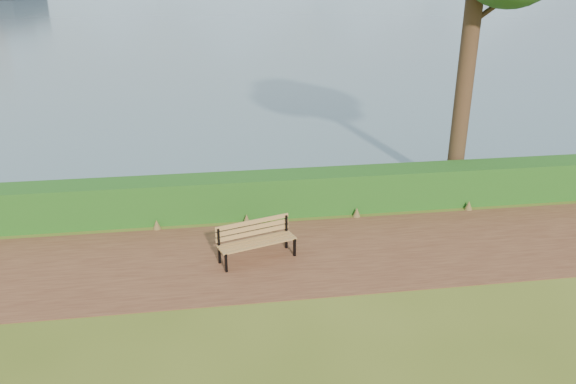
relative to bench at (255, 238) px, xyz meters
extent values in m
plane|color=#4A5919|center=(1.04, -0.32, -0.47)|extent=(140.00, 140.00, 0.00)
cube|color=#532C1C|center=(1.04, -0.02, -0.47)|extent=(40.00, 3.40, 0.01)
cube|color=#184F16|center=(1.04, 2.28, 0.03)|extent=(32.00, 0.85, 1.00)
cube|color=black|center=(-0.64, -0.50, -0.27)|extent=(0.06, 0.07, 0.41)
cube|color=black|center=(-0.76, -0.12, -0.08)|extent=(0.06, 0.07, 0.78)
cube|color=black|center=(-0.70, -0.31, -0.09)|extent=(0.19, 0.47, 0.05)
cube|color=black|center=(0.82, -0.04, -0.27)|extent=(0.06, 0.07, 0.41)
cube|color=black|center=(0.69, 0.34, -0.08)|extent=(0.06, 0.07, 0.78)
cube|color=black|center=(0.75, 0.15, -0.09)|extent=(0.19, 0.47, 0.05)
cube|color=olive|center=(0.08, -0.25, -0.06)|extent=(1.59, 0.57, 0.03)
cube|color=olive|center=(0.04, -0.14, -0.06)|extent=(1.59, 0.57, 0.03)
cube|color=olive|center=(0.01, -0.03, -0.06)|extent=(1.59, 0.57, 0.03)
cube|color=olive|center=(-0.03, 0.08, -0.06)|extent=(1.59, 0.57, 0.03)
cube|color=olive|center=(-0.04, 0.14, 0.05)|extent=(1.57, 0.53, 0.09)
cube|color=olive|center=(-0.04, 0.14, 0.17)|extent=(1.57, 0.53, 0.09)
cube|color=olive|center=(-0.04, 0.14, 0.30)|extent=(1.57, 0.53, 0.09)
cylinder|color=#392417|center=(5.68, 3.04, 3.43)|extent=(0.43, 0.43, 7.81)
cylinder|color=#392417|center=(6.17, 3.04, 4.30)|extent=(1.14, 0.13, 0.85)
camera|label=1|loc=(-0.86, -10.42, 5.24)|focal=35.00mm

